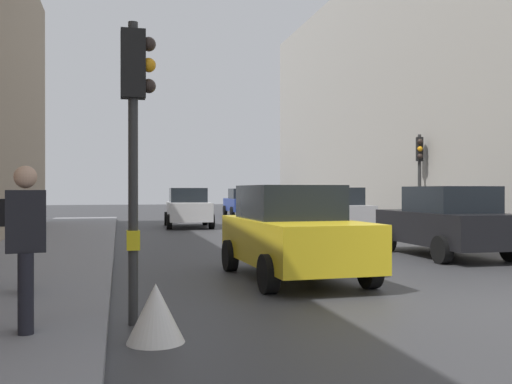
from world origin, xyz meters
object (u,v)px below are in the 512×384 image
traffic_light_mid_street (420,166)px  traffic_light_near_left (135,116)px  car_dark_suv (446,222)px  pedestrian_in_dark_coat (26,241)px  car_silver_hatchback (333,211)px  car_white_compact (188,208)px  car_blue_van (242,202)px  warning_sign_triangle (156,313)px  car_yellow_taxi (292,232)px  pedestrian_with_black_backpack (22,224)px

traffic_light_mid_street → traffic_light_near_left: size_ratio=0.97×
car_dark_suv → pedestrian_in_dark_coat: (-8.96, -6.48, 0.25)m
traffic_light_near_left → car_silver_hatchback: size_ratio=0.89×
car_white_compact → car_blue_van: bearing=65.3°
warning_sign_triangle → traffic_light_mid_street: bearing=50.7°
traffic_light_near_left → car_white_compact: size_ratio=0.88×
car_white_compact → car_dark_suv: same height
pedestrian_in_dark_coat → traffic_light_near_left: bearing=33.6°
traffic_light_mid_street → car_silver_hatchback: 3.61m
car_dark_suv → car_yellow_taxi: size_ratio=0.98×
car_silver_hatchback → pedestrian_in_dark_coat: (-8.86, -14.11, 0.25)m
traffic_light_mid_street → car_yellow_taxi: traffic_light_mid_street is taller
traffic_light_near_left → car_yellow_taxi: (2.99, 3.15, -1.70)m
car_silver_hatchback → warning_sign_triangle: 16.11m
traffic_light_mid_street → car_blue_van: 17.96m
traffic_light_near_left → car_dark_suv: bearing=36.2°
car_blue_van → traffic_light_mid_street: bearing=-81.4°
pedestrian_in_dark_coat → pedestrian_with_black_backpack: bearing=99.4°
traffic_light_near_left → pedestrian_with_black_backpack: 2.77m
car_dark_suv → pedestrian_in_dark_coat: size_ratio=2.37×
car_dark_suv → car_silver_hatchback: size_ratio=1.00×
traffic_light_near_left → warning_sign_triangle: size_ratio=5.76×
car_yellow_taxi → car_silver_hatchback: size_ratio=1.02×
traffic_light_mid_street → car_blue_van: (-2.66, 17.68, -1.64)m
car_white_compact → traffic_light_near_left: bearing=-98.6°
car_white_compact → car_yellow_taxi: same height
car_yellow_taxi → car_blue_van: bearing=80.0°
traffic_light_near_left → car_silver_hatchback: (7.70, 13.34, -1.70)m
pedestrian_in_dark_coat → car_dark_suv: bearing=35.9°
car_white_compact → car_silver_hatchback: size_ratio=1.02×
traffic_light_near_left → car_white_compact: 19.08m
car_white_compact → pedestrian_with_black_backpack: (-4.43, -17.00, 0.29)m
traffic_light_mid_street → pedestrian_with_black_backpack: size_ratio=2.06×
car_white_compact → car_yellow_taxi: (0.14, -15.64, 0.00)m
pedestrian_with_black_backpack → traffic_light_near_left: bearing=-48.4°
warning_sign_triangle → traffic_light_near_left: bearing=102.1°
car_yellow_taxi → pedestrian_in_dark_coat: 5.71m
traffic_light_mid_street → car_blue_van: bearing=98.6°
traffic_light_near_left → pedestrian_with_black_backpack: bearing=131.6°
traffic_light_near_left → car_yellow_taxi: bearing=46.5°
traffic_light_near_left → car_blue_van: 29.99m
traffic_light_near_left → car_dark_suv: (7.80, 5.71, -1.70)m
car_silver_hatchback → pedestrian_in_dark_coat: bearing=-122.1°
car_yellow_taxi → pedestrian_in_dark_coat: bearing=-136.6°
car_white_compact → pedestrian_in_dark_coat: bearing=-101.6°
pedestrian_in_dark_coat → warning_sign_triangle: 1.58m
car_blue_van → warning_sign_triangle: 30.78m
car_dark_suv → pedestrian_with_black_backpack: size_ratio=2.37×
traffic_light_near_left → warning_sign_triangle: bearing=-77.9°
pedestrian_in_dark_coat → car_blue_van: bearing=73.7°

